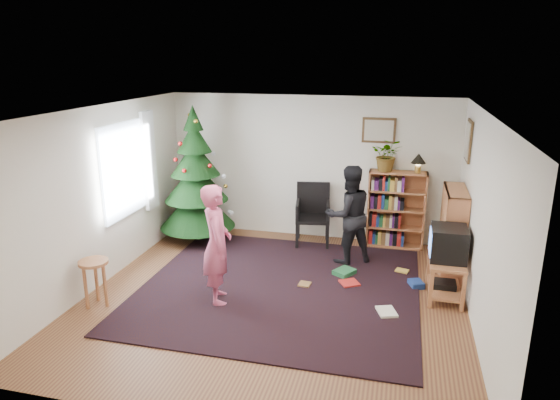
% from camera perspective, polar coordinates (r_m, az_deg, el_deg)
% --- Properties ---
extents(floor, '(5.00, 5.00, 0.00)m').
position_cam_1_polar(floor, '(6.87, -0.63, -11.07)').
color(floor, brown).
rests_on(floor, ground).
extents(ceiling, '(5.00, 5.00, 0.00)m').
position_cam_1_polar(ceiling, '(6.13, -0.70, 10.14)').
color(ceiling, white).
rests_on(ceiling, wall_back).
extents(wall_back, '(5.00, 0.02, 2.50)m').
position_cam_1_polar(wall_back, '(8.75, 3.45, 3.70)').
color(wall_back, silver).
rests_on(wall_back, floor).
extents(wall_front, '(5.00, 0.02, 2.50)m').
position_cam_1_polar(wall_front, '(4.19, -9.41, -11.06)').
color(wall_front, silver).
rests_on(wall_front, floor).
extents(wall_left, '(0.02, 5.00, 2.50)m').
position_cam_1_polar(wall_left, '(7.40, -19.76, 0.38)').
color(wall_left, silver).
rests_on(wall_left, floor).
extents(wall_right, '(0.02, 5.00, 2.50)m').
position_cam_1_polar(wall_right, '(6.28, 22.03, -2.63)').
color(wall_right, silver).
rests_on(wall_right, floor).
extents(rug, '(3.80, 3.60, 0.02)m').
position_cam_1_polar(rug, '(7.13, -0.02, -9.92)').
color(rug, black).
rests_on(rug, floor).
extents(window_pane, '(0.04, 1.20, 1.40)m').
position_cam_1_polar(window_pane, '(7.81, -17.36, 3.31)').
color(window_pane, silver).
rests_on(window_pane, wall_left).
extents(curtain, '(0.06, 0.35, 1.60)m').
position_cam_1_polar(curtain, '(8.39, -14.70, 4.38)').
color(curtain, silver).
rests_on(curtain, wall_left).
extents(picture_back, '(0.55, 0.03, 0.42)m').
position_cam_1_polar(picture_back, '(8.47, 11.24, 7.81)').
color(picture_back, '#4C3319').
rests_on(picture_back, wall_back).
extents(picture_right, '(0.03, 0.50, 0.60)m').
position_cam_1_polar(picture_right, '(7.80, 20.75, 6.36)').
color(picture_right, '#4C3319').
rests_on(picture_right, wall_right).
extents(christmas_tree, '(1.30, 1.30, 2.36)m').
position_cam_1_polar(christmas_tree, '(8.70, -9.56, 1.62)').
color(christmas_tree, '#3F2816').
rests_on(christmas_tree, rug).
extents(bookshelf_back, '(0.95, 0.30, 1.30)m').
position_cam_1_polar(bookshelf_back, '(8.61, 13.13, -0.95)').
color(bookshelf_back, '#BA6C42').
rests_on(bookshelf_back, floor).
extents(bookshelf_right, '(0.30, 0.95, 1.30)m').
position_cam_1_polar(bookshelf_right, '(7.74, 19.10, -3.43)').
color(bookshelf_right, '#BA6C42').
rests_on(bookshelf_right, floor).
extents(tv_stand, '(0.45, 0.82, 0.55)m').
position_cam_1_polar(tv_stand, '(7.12, 18.38, -8.08)').
color(tv_stand, '#BA6C42').
rests_on(tv_stand, floor).
extents(crt_tv, '(0.47, 0.50, 0.44)m').
position_cam_1_polar(crt_tv, '(6.95, 18.68, -4.70)').
color(crt_tv, black).
rests_on(crt_tv, tv_stand).
extents(armchair, '(0.65, 0.66, 1.04)m').
position_cam_1_polar(armchair, '(8.61, 3.90, -1.26)').
color(armchair, black).
rests_on(armchair, rug).
extents(stool, '(0.38, 0.38, 0.63)m').
position_cam_1_polar(stool, '(6.90, -20.46, -7.60)').
color(stool, '#BA6C42').
rests_on(stool, floor).
extents(person_standing, '(0.58, 0.69, 1.60)m').
position_cam_1_polar(person_standing, '(6.52, -7.24, -5.05)').
color(person_standing, '#C44E6F').
rests_on(person_standing, rug).
extents(person_by_chair, '(0.95, 0.90, 1.56)m').
position_cam_1_polar(person_by_chair, '(7.77, 7.84, -1.68)').
color(person_by_chair, black).
rests_on(person_by_chair, rug).
extents(potted_plant, '(0.51, 0.44, 0.54)m').
position_cam_1_polar(potted_plant, '(8.40, 12.16, 5.06)').
color(potted_plant, gray).
rests_on(potted_plant, bookshelf_back).
extents(table_lamp, '(0.24, 0.24, 0.32)m').
position_cam_1_polar(table_lamp, '(8.41, 15.55, 4.46)').
color(table_lamp, '#A57F33').
rests_on(table_lamp, bookshelf_back).
extents(floor_clutter, '(1.73, 1.53, 0.08)m').
position_cam_1_polar(floor_clutter, '(7.27, 9.91, -9.36)').
color(floor_clutter, '#A51E19').
rests_on(floor_clutter, rug).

